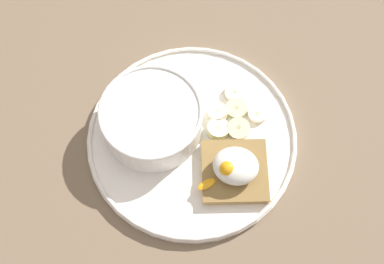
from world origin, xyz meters
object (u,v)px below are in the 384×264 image
(banana_slice_right, at_px, (235,92))
(banana_slice_back, at_px, (257,114))
(toast_slice, at_px, (235,171))
(poached_egg, at_px, (235,166))
(banana_slice_outer, at_px, (218,129))
(banana_slice_inner, at_px, (237,109))
(banana_slice_front, at_px, (218,112))
(oatmeal_bowl, at_px, (152,119))
(banana_slice_left, at_px, (238,129))

(banana_slice_right, bearing_deg, banana_slice_back, 140.13)
(banana_slice_back, bearing_deg, toast_slice, 76.91)
(poached_egg, distance_m, banana_slice_right, 0.13)
(banana_slice_back, xyz_separation_m, banana_slice_outer, (0.05, 0.03, 0.00))
(toast_slice, distance_m, banana_slice_outer, 0.07)
(toast_slice, bearing_deg, poached_egg, 37.46)
(poached_egg, xyz_separation_m, banana_slice_back, (-0.02, -0.09, -0.03))
(banana_slice_inner, bearing_deg, banana_slice_front, 23.58)
(banana_slice_back, relative_size, banana_slice_outer, 0.73)
(toast_slice, distance_m, banana_slice_front, 0.09)
(banana_slice_front, relative_size, banana_slice_back, 0.99)
(poached_egg, bearing_deg, banana_slice_front, -68.78)
(oatmeal_bowl, bearing_deg, poached_egg, 156.92)
(oatmeal_bowl, relative_size, toast_slice, 1.37)
(toast_slice, height_order, banana_slice_front, banana_slice_front)
(oatmeal_bowl, relative_size, poached_egg, 1.78)
(toast_slice, distance_m, banana_slice_back, 0.09)
(banana_slice_left, bearing_deg, oatmeal_bowl, 6.18)
(toast_slice, xyz_separation_m, banana_slice_outer, (0.03, -0.06, -0.00))
(banana_slice_inner, bearing_deg, banana_slice_outer, 59.24)
(banana_slice_front, xyz_separation_m, banana_slice_outer, (-0.00, 0.03, -0.00))
(poached_egg, xyz_separation_m, banana_slice_outer, (0.03, -0.06, -0.02))
(toast_slice, xyz_separation_m, banana_slice_left, (0.00, -0.06, -0.00))
(banana_slice_front, distance_m, banana_slice_left, 0.04)
(banana_slice_back, bearing_deg, poached_egg, 76.30)
(oatmeal_bowl, height_order, banana_slice_outer, oatmeal_bowl)
(toast_slice, height_order, banana_slice_outer, same)
(banana_slice_front, bearing_deg, banana_slice_right, -118.14)
(oatmeal_bowl, bearing_deg, banana_slice_outer, -174.79)
(banana_slice_left, xyz_separation_m, banana_slice_inner, (0.01, -0.03, -0.00))
(banana_slice_front, relative_size, banana_slice_right, 0.76)
(banana_slice_left, distance_m, banana_slice_inner, 0.03)
(oatmeal_bowl, height_order, toast_slice, oatmeal_bowl)
(banana_slice_left, height_order, banana_slice_outer, banana_slice_left)
(banana_slice_right, bearing_deg, banana_slice_left, 101.79)
(banana_slice_left, bearing_deg, poached_egg, 91.06)
(banana_slice_inner, bearing_deg, banana_slice_right, -77.86)
(banana_slice_front, distance_m, banana_slice_right, 0.04)
(oatmeal_bowl, height_order, banana_slice_inner, oatmeal_bowl)
(banana_slice_left, height_order, banana_slice_right, banana_slice_left)
(banana_slice_front, xyz_separation_m, banana_slice_inner, (-0.03, -0.01, -0.00))
(oatmeal_bowl, relative_size, banana_slice_outer, 3.14)
(poached_egg, bearing_deg, toast_slice, -142.54)
(toast_slice, bearing_deg, oatmeal_bowl, -22.48)
(toast_slice, bearing_deg, banana_slice_back, -103.09)
(banana_slice_left, relative_size, banana_slice_right, 0.78)
(banana_slice_left, xyz_separation_m, banana_slice_back, (-0.02, -0.03, -0.00))
(banana_slice_right, relative_size, banana_slice_inner, 1.13)
(banana_slice_front, bearing_deg, oatmeal_bowl, 21.06)
(banana_slice_back, distance_m, banana_slice_right, 0.05)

